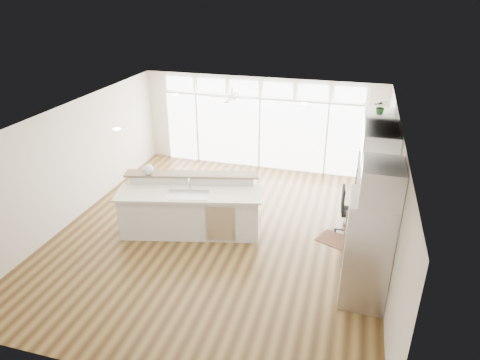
# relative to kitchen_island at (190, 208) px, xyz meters

# --- Properties ---
(floor) EXTENTS (7.00, 8.00, 0.02)m
(floor) POSITION_rel_kitchen_island_xyz_m (0.61, 0.14, -0.63)
(floor) COLOR #462F15
(floor) RESTS_ON ground
(ceiling) EXTENTS (7.00, 8.00, 0.02)m
(ceiling) POSITION_rel_kitchen_island_xyz_m (0.61, 0.14, 2.08)
(ceiling) COLOR white
(ceiling) RESTS_ON wall_back
(wall_back) EXTENTS (7.00, 0.04, 2.70)m
(wall_back) POSITION_rel_kitchen_island_xyz_m (0.61, 4.14, 0.73)
(wall_back) COLOR beige
(wall_back) RESTS_ON floor
(wall_front) EXTENTS (7.00, 0.04, 2.70)m
(wall_front) POSITION_rel_kitchen_island_xyz_m (0.61, -3.86, 0.73)
(wall_front) COLOR beige
(wall_front) RESTS_ON floor
(wall_left) EXTENTS (0.04, 8.00, 2.70)m
(wall_left) POSITION_rel_kitchen_island_xyz_m (-2.89, 0.14, 0.73)
(wall_left) COLOR beige
(wall_left) RESTS_ON floor
(wall_right) EXTENTS (0.04, 8.00, 2.70)m
(wall_right) POSITION_rel_kitchen_island_xyz_m (4.11, 0.14, 0.73)
(wall_right) COLOR beige
(wall_right) RESTS_ON floor
(glass_wall) EXTENTS (5.80, 0.06, 2.08)m
(glass_wall) POSITION_rel_kitchen_island_xyz_m (0.61, 4.08, 0.43)
(glass_wall) COLOR silver
(glass_wall) RESTS_ON wall_back
(transom_row) EXTENTS (5.90, 0.06, 0.40)m
(transom_row) POSITION_rel_kitchen_island_xyz_m (0.61, 4.08, 1.76)
(transom_row) COLOR silver
(transom_row) RESTS_ON wall_back
(desk_window) EXTENTS (0.04, 0.85, 0.85)m
(desk_window) POSITION_rel_kitchen_island_xyz_m (4.07, 0.44, 0.93)
(desk_window) COLOR white
(desk_window) RESTS_ON wall_right
(ceiling_fan) EXTENTS (1.16, 1.16, 0.32)m
(ceiling_fan) POSITION_rel_kitchen_island_xyz_m (0.11, 2.94, 1.86)
(ceiling_fan) COLOR white
(ceiling_fan) RESTS_ON ceiling
(recessed_lights) EXTENTS (3.40, 3.00, 0.02)m
(recessed_lights) POSITION_rel_kitchen_island_xyz_m (0.61, 0.34, 2.06)
(recessed_lights) COLOR white
(recessed_lights) RESTS_ON ceiling
(oven_cabinet) EXTENTS (0.64, 1.20, 2.50)m
(oven_cabinet) POSITION_rel_kitchen_island_xyz_m (3.78, 1.94, 0.63)
(oven_cabinet) COLOR white
(oven_cabinet) RESTS_ON floor
(desk_nook) EXTENTS (0.72, 1.30, 0.76)m
(desk_nook) POSITION_rel_kitchen_island_xyz_m (3.74, 0.44, -0.24)
(desk_nook) COLOR white
(desk_nook) RESTS_ON floor
(upper_cabinets) EXTENTS (0.64, 1.30, 0.64)m
(upper_cabinets) POSITION_rel_kitchen_island_xyz_m (3.78, 0.44, 1.73)
(upper_cabinets) COLOR white
(upper_cabinets) RESTS_ON wall_right
(refrigerator) EXTENTS (0.76, 0.90, 2.00)m
(refrigerator) POSITION_rel_kitchen_island_xyz_m (3.72, -1.21, 0.38)
(refrigerator) COLOR silver
(refrigerator) RESTS_ON floor
(fridge_cabinet) EXTENTS (0.64, 0.90, 0.60)m
(fridge_cabinet) POSITION_rel_kitchen_island_xyz_m (3.78, -1.21, 1.68)
(fridge_cabinet) COLOR white
(fridge_cabinet) RESTS_ON wall_right
(framed_photos) EXTENTS (0.06, 0.22, 0.80)m
(framed_photos) POSITION_rel_kitchen_island_xyz_m (4.07, 1.06, 0.78)
(framed_photos) COLOR black
(framed_photos) RESTS_ON wall_right
(kitchen_island) EXTENTS (3.31, 1.87, 1.24)m
(kitchen_island) POSITION_rel_kitchen_island_xyz_m (0.00, 0.00, 0.00)
(kitchen_island) COLOR white
(kitchen_island) RESTS_ON floor
(rug) EXTENTS (0.97, 0.86, 0.01)m
(rug) POSITION_rel_kitchen_island_xyz_m (3.19, 0.54, -0.61)
(rug) COLOR #331910
(rug) RESTS_ON floor
(office_chair) EXTENTS (0.62, 0.58, 1.11)m
(office_chair) POSITION_rel_kitchen_island_xyz_m (3.42, 0.93, -0.06)
(office_chair) COLOR black
(office_chair) RESTS_ON floor
(fishbowl) EXTENTS (0.27, 0.27, 0.24)m
(fishbowl) POSITION_rel_kitchen_island_xyz_m (-1.02, 0.17, 0.74)
(fishbowl) COLOR silver
(fishbowl) RESTS_ON kitchen_island
(monitor) EXTENTS (0.14, 0.52, 0.42)m
(monitor) POSITION_rel_kitchen_island_xyz_m (3.66, 0.44, 0.35)
(monitor) COLOR black
(monitor) RESTS_ON desk_nook
(keyboard) EXTENTS (0.18, 0.35, 0.02)m
(keyboard) POSITION_rel_kitchen_island_xyz_m (3.49, 0.44, 0.15)
(keyboard) COLOR silver
(keyboard) RESTS_ON desk_nook
(potted_plant) EXTENTS (0.33, 0.35, 0.25)m
(potted_plant) POSITION_rel_kitchen_island_xyz_m (3.78, 1.94, 2.00)
(potted_plant) COLOR #295D27
(potted_plant) RESTS_ON oven_cabinet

